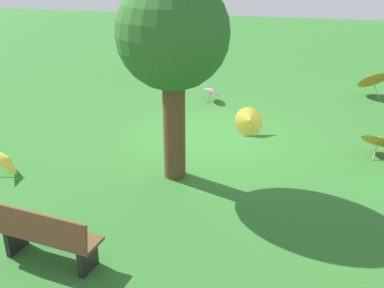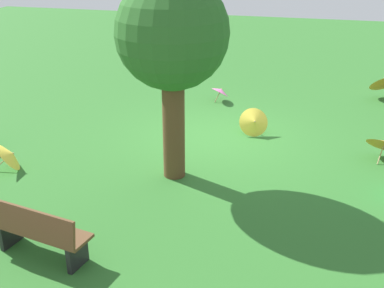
% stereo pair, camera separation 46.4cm
% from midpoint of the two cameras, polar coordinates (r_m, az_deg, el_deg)
% --- Properties ---
extents(ground, '(40.00, 40.00, 0.00)m').
position_cam_midpoint_polar(ground, '(11.15, 1.07, 0.54)').
color(ground, '#2D6B28').
extents(park_bench, '(1.66, 0.74, 0.90)m').
position_cam_midpoint_polar(park_bench, '(7.22, -19.17, -10.52)').
color(park_bench, brown).
rests_on(park_bench, ground).
extents(shade_tree, '(2.07, 2.07, 3.87)m').
position_cam_midpoint_polar(shade_tree, '(8.58, -3.94, 12.78)').
color(shade_tree, brown).
rests_on(shade_tree, ground).
extents(parasol_yellow_0, '(0.82, 0.74, 0.68)m').
position_cam_midpoint_polar(parasol_yellow_0, '(11.41, 5.83, 2.82)').
color(parasol_yellow_0, tan).
rests_on(parasol_yellow_0, ground).
extents(parasol_yellow_1, '(0.79, 0.84, 0.63)m').
position_cam_midpoint_polar(parasol_yellow_1, '(10.20, -22.77, -1.77)').
color(parasol_yellow_1, tan).
rests_on(parasol_yellow_1, ground).
extents(parasol_orange_2, '(1.22, 1.17, 0.93)m').
position_cam_midpoint_polar(parasol_orange_2, '(15.10, 20.25, 7.52)').
color(parasol_orange_2, tan).
rests_on(parasol_orange_2, ground).
extents(parasol_pink_2, '(0.79, 0.79, 0.52)m').
position_cam_midpoint_polar(parasol_pink_2, '(13.79, 1.50, 6.53)').
color(parasol_pink_2, tan).
rests_on(parasol_pink_2, ground).
extents(parasol_orange_3, '(0.93, 0.88, 0.66)m').
position_cam_midpoint_polar(parasol_orange_3, '(10.86, 20.65, 0.54)').
color(parasol_orange_3, tan).
rests_on(parasol_orange_3, ground).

